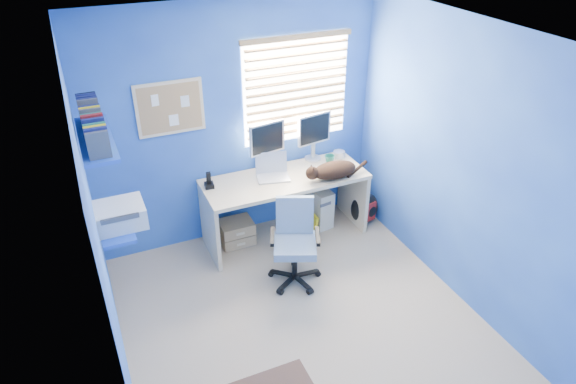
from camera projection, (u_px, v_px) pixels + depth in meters
name	position (u px, v px, depth m)	size (l,w,h in m)	color
floor	(302.00, 321.00, 4.58)	(3.00, 3.20, 0.00)	tan
ceiling	(307.00, 37.00, 3.30)	(3.00, 3.20, 0.00)	white
wall_back	(237.00, 126.00, 5.20)	(3.00, 0.01, 2.50)	#2245A9
wall_front	(434.00, 350.00, 2.68)	(3.00, 0.01, 2.50)	#2245A9
wall_left	(101.00, 250.00, 3.42)	(0.01, 3.20, 2.50)	#2245A9
wall_right	(460.00, 166.00, 4.46)	(0.01, 3.20, 2.50)	#2245A9
desk	(285.00, 208.00, 5.51)	(1.71, 0.65, 0.74)	#C7AF88
laptop	(273.00, 169.00, 5.25)	(0.33, 0.26, 0.22)	silver
monitor_left	(267.00, 146.00, 5.34)	(0.40, 0.12, 0.54)	silver
monitor_right	(313.00, 137.00, 5.54)	(0.40, 0.12, 0.54)	silver
phone	(209.00, 180.00, 5.11)	(0.09, 0.11, 0.17)	black
mug	(330.00, 160.00, 5.56)	(0.10, 0.09, 0.10)	#1B6956
cd_spindle	(339.00, 154.00, 5.71)	(0.13, 0.13, 0.07)	silver
cat	(335.00, 170.00, 5.28)	(0.48, 0.25, 0.17)	black
tower_pc	(316.00, 205.00, 5.83)	(0.19, 0.44, 0.45)	beige
drawer_boxes	(237.00, 232.00, 5.53)	(0.35, 0.28, 0.27)	tan
yellow_book	(313.00, 224.00, 5.68)	(0.03, 0.17, 0.24)	yellow
backpack	(364.00, 208.00, 5.84)	(0.33, 0.25, 0.38)	black
office_chair	(295.00, 252.00, 4.93)	(0.63, 0.63, 0.84)	black
window_blinds	(297.00, 90.00, 5.24)	(1.15, 0.05, 1.10)	white
corkboard	(170.00, 108.00, 4.80)	(0.64, 0.02, 0.52)	#C7AF88
wall_shelves	(105.00, 172.00, 3.97)	(0.42, 0.90, 1.05)	blue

